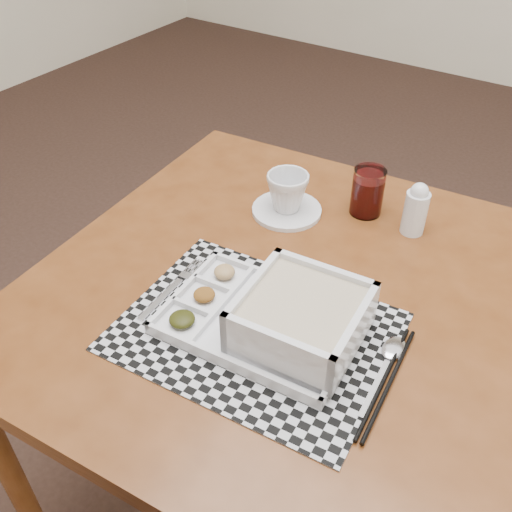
# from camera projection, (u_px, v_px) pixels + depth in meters

# --- Properties ---
(floor) EXTENTS (5.00, 5.00, 0.00)m
(floor) POSITION_uv_depth(u_px,v_px,m) (297.00, 332.00, 1.90)
(floor) COLOR black
(floor) RESTS_ON ground
(dining_table) EXTENTS (1.00, 1.00, 0.69)m
(dining_table) POSITION_uv_depth(u_px,v_px,m) (292.00, 314.00, 1.09)
(dining_table) COLOR #4D260E
(dining_table) RESTS_ON ground
(placemat) EXTENTS (0.47, 0.37, 0.00)m
(placemat) POSITION_uv_depth(u_px,v_px,m) (255.00, 331.00, 0.96)
(placemat) COLOR #B0B1B9
(placemat) RESTS_ON dining_table
(serving_tray) EXTENTS (0.34, 0.25, 0.09)m
(serving_tray) POSITION_uv_depth(u_px,v_px,m) (290.00, 320.00, 0.93)
(serving_tray) COLOR silver
(serving_tray) RESTS_ON placemat
(fork) EXTENTS (0.03, 0.19, 0.00)m
(fork) POSITION_uv_depth(u_px,v_px,m) (174.00, 287.00, 1.04)
(fork) COLOR silver
(fork) RESTS_ON placemat
(spoon) EXTENTS (0.04, 0.18, 0.01)m
(spoon) POSITION_uv_depth(u_px,v_px,m) (391.00, 354.00, 0.91)
(spoon) COLOR silver
(spoon) RESTS_ON placemat
(chopsticks) EXTENTS (0.04, 0.24, 0.01)m
(chopsticks) POSITION_uv_depth(u_px,v_px,m) (387.00, 382.00, 0.87)
(chopsticks) COLOR black
(chopsticks) RESTS_ON placemat
(saucer) EXTENTS (0.15, 0.15, 0.01)m
(saucer) POSITION_uv_depth(u_px,v_px,m) (287.00, 210.00, 1.23)
(saucer) COLOR silver
(saucer) RESTS_ON dining_table
(cup) EXTENTS (0.10, 0.10, 0.08)m
(cup) POSITION_uv_depth(u_px,v_px,m) (287.00, 192.00, 1.20)
(cup) COLOR silver
(cup) RESTS_ON saucer
(juice_glass) EXTENTS (0.07, 0.07, 0.10)m
(juice_glass) POSITION_uv_depth(u_px,v_px,m) (367.00, 193.00, 1.20)
(juice_glass) COLOR white
(juice_glass) RESTS_ON dining_table
(creamer_bottle) EXTENTS (0.05, 0.05, 0.12)m
(creamer_bottle) POSITION_uv_depth(u_px,v_px,m) (416.00, 209.00, 1.14)
(creamer_bottle) COLOR silver
(creamer_bottle) RESTS_ON dining_table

